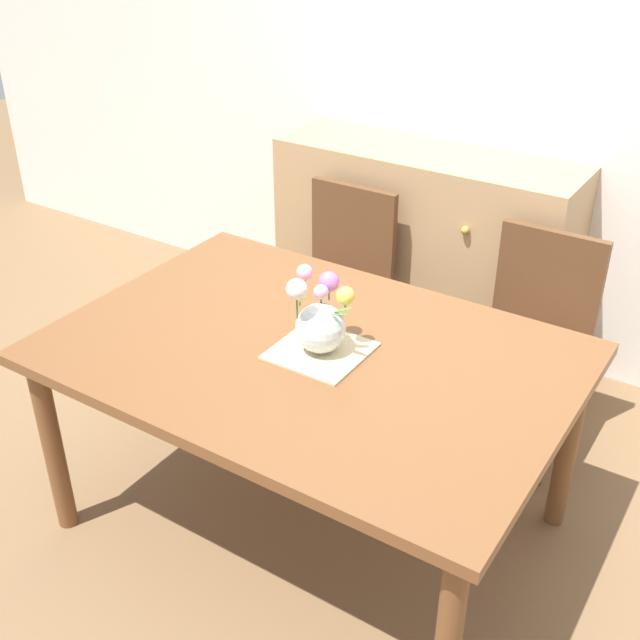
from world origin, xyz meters
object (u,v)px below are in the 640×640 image
at_px(dresser, 422,254).
at_px(flower_vase, 320,320).
at_px(chair_left, 340,273).
at_px(dining_table, 310,369).
at_px(chair_right, 533,329).

height_order(dresser, flower_vase, flower_vase).
relative_size(dresser, flower_vase, 5.12).
relative_size(chair_left, flower_vase, 3.28).
relative_size(dining_table, chair_left, 1.85).
height_order(chair_right, flower_vase, flower_vase).
relative_size(chair_right, flower_vase, 3.28).
bearing_deg(dining_table, chair_left, 116.17).
bearing_deg(chair_right, chair_left, 0.00).
distance_m(dining_table, flower_vase, 0.20).
distance_m(dresser, flower_vase, 1.41).
height_order(dining_table, chair_left, chair_left).
bearing_deg(chair_right, dresser, -30.71).
bearing_deg(chair_left, flower_vase, 117.95).
bearing_deg(chair_right, dining_table, 63.83).
bearing_deg(flower_vase, chair_left, 117.95).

